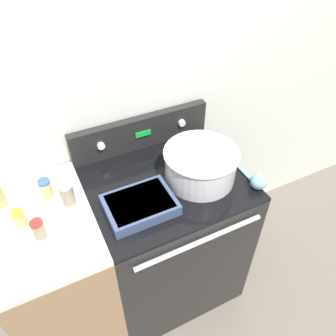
# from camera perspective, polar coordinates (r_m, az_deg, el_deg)

# --- Properties ---
(ground_plane) EXTENTS (12.00, 12.00, 0.00)m
(ground_plane) POSITION_cam_1_polar(r_m,az_deg,el_deg) (2.30, 3.86, -25.05)
(ground_plane) COLOR #6B6056
(kitchen_wall) EXTENTS (8.00, 0.05, 2.50)m
(kitchen_wall) POSITION_cam_1_polar(r_m,az_deg,el_deg) (1.78, -5.85, 12.48)
(kitchen_wall) COLOR silver
(kitchen_wall) RESTS_ON ground_plane
(stove_range) EXTENTS (0.80, 0.71, 0.96)m
(stove_range) POSITION_cam_1_polar(r_m,az_deg,el_deg) (2.03, -0.30, -11.80)
(stove_range) COLOR black
(stove_range) RESTS_ON ground_plane
(control_panel) EXTENTS (0.80, 0.07, 0.19)m
(control_panel) POSITION_cam_1_polar(r_m,az_deg,el_deg) (1.84, -4.72, 6.25)
(control_panel) COLOR black
(control_panel) RESTS_ON stove_range
(side_counter) EXTENTS (0.46, 0.68, 0.97)m
(side_counter) POSITION_cam_1_polar(r_m,az_deg,el_deg) (1.96, -17.91, -17.73)
(side_counter) COLOR #896B4C
(side_counter) RESTS_ON ground_plane
(mixing_bowl) EXTENTS (0.37, 0.37, 0.17)m
(mixing_bowl) POSITION_cam_1_polar(r_m,az_deg,el_deg) (1.63, 5.69, 0.79)
(mixing_bowl) COLOR silver
(mixing_bowl) RESTS_ON stove_range
(casserole_dish) EXTENTS (0.32, 0.24, 0.06)m
(casserole_dish) POSITION_cam_1_polar(r_m,az_deg,el_deg) (1.52, -4.92, -6.34)
(casserole_dish) COLOR #38476B
(casserole_dish) RESTS_ON stove_range
(ladle) EXTENTS (0.08, 0.27, 0.08)m
(ladle) POSITION_cam_1_polar(r_m,az_deg,el_deg) (1.67, 15.33, -2.16)
(ladle) COLOR #7AB2C6
(ladle) RESTS_ON stove_range
(spice_jar_white_cap) EXTENTS (0.06, 0.06, 0.12)m
(spice_jar_white_cap) POSITION_cam_1_polar(r_m,az_deg,el_deg) (1.58, -17.12, -4.28)
(spice_jar_white_cap) COLOR gray
(spice_jar_white_cap) RESTS_ON side_counter
(spice_jar_blue_cap) EXTENTS (0.06, 0.06, 0.10)m
(spice_jar_blue_cap) POSITION_cam_1_polar(r_m,az_deg,el_deg) (1.64, -20.49, -3.36)
(spice_jar_blue_cap) COLOR tan
(spice_jar_blue_cap) RESTS_ON side_counter
(spice_jar_red_cap) EXTENTS (0.05, 0.05, 0.09)m
(spice_jar_red_cap) POSITION_cam_1_polar(r_m,az_deg,el_deg) (1.49, -21.62, -9.89)
(spice_jar_red_cap) COLOR gray
(spice_jar_red_cap) RESTS_ON side_counter
(spice_jar_yellow_cap) EXTENTS (0.05, 0.05, 0.09)m
(spice_jar_yellow_cap) POSITION_cam_1_polar(r_m,az_deg,el_deg) (1.57, -24.50, -7.92)
(spice_jar_yellow_cap) COLOR tan
(spice_jar_yellow_cap) RESTS_ON side_counter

